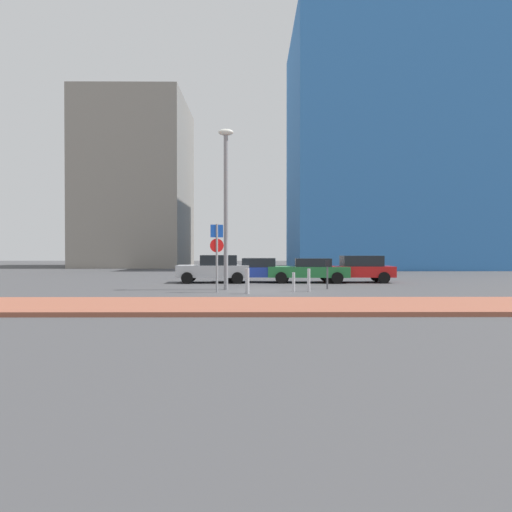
{
  "coord_description": "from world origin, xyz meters",
  "views": [
    {
      "loc": [
        -0.46,
        -19.91,
        1.8
      ],
      "look_at": [
        -0.32,
        2.27,
        1.54
      ],
      "focal_mm": 30.9,
      "sensor_mm": 36.0,
      "label": 1
    }
  ],
  "objects_px": {
    "street_lamp": "(226,196)",
    "parked_car_green": "(309,270)",
    "parking_sign_post": "(217,249)",
    "traffic_bollard_mid": "(309,280)",
    "traffic_bollard_near": "(247,281)",
    "parking_meter": "(327,271)",
    "parked_car_blue": "(258,270)",
    "parked_car_silver": "(215,268)",
    "traffic_bollard_far": "(294,282)",
    "parked_car_red": "(356,269)"
  },
  "relations": [
    {
      "from": "parking_meter",
      "to": "parked_car_green",
      "type": "bearing_deg",
      "value": 93.99
    },
    {
      "from": "traffic_bollard_mid",
      "to": "parked_car_blue",
      "type": "bearing_deg",
      "value": 110.85
    },
    {
      "from": "parking_sign_post",
      "to": "traffic_bollard_mid",
      "type": "height_order",
      "value": "parking_sign_post"
    },
    {
      "from": "traffic_bollard_near",
      "to": "traffic_bollard_far",
      "type": "distance_m",
      "value": 2.23
    },
    {
      "from": "parked_car_blue",
      "to": "parking_meter",
      "type": "bearing_deg",
      "value": -55.23
    },
    {
      "from": "street_lamp",
      "to": "parked_car_green",
      "type": "bearing_deg",
      "value": 45.89
    },
    {
      "from": "parked_car_green",
      "to": "traffic_bollard_far",
      "type": "height_order",
      "value": "parked_car_green"
    },
    {
      "from": "street_lamp",
      "to": "traffic_bollard_mid",
      "type": "bearing_deg",
      "value": -12.98
    },
    {
      "from": "parked_car_silver",
      "to": "traffic_bollard_far",
      "type": "relative_size",
      "value": 4.76
    },
    {
      "from": "parked_car_silver",
      "to": "parked_car_blue",
      "type": "xyz_separation_m",
      "value": [
        2.44,
        0.37,
        -0.09
      ]
    },
    {
      "from": "parking_meter",
      "to": "street_lamp",
      "type": "distance_m",
      "value": 5.9
    },
    {
      "from": "parked_car_silver",
      "to": "parked_car_blue",
      "type": "height_order",
      "value": "parked_car_silver"
    },
    {
      "from": "parking_sign_post",
      "to": "traffic_bollard_near",
      "type": "height_order",
      "value": "parking_sign_post"
    },
    {
      "from": "parked_car_green",
      "to": "parking_meter",
      "type": "distance_m",
      "value": 4.33
    },
    {
      "from": "traffic_bollard_far",
      "to": "street_lamp",
      "type": "bearing_deg",
      "value": 160.94
    },
    {
      "from": "parked_car_blue",
      "to": "traffic_bollard_mid",
      "type": "relative_size",
      "value": 4.39
    },
    {
      "from": "parking_sign_post",
      "to": "traffic_bollard_far",
      "type": "bearing_deg",
      "value": 4.61
    },
    {
      "from": "parking_meter",
      "to": "traffic_bollard_far",
      "type": "distance_m",
      "value": 2.22
    },
    {
      "from": "traffic_bollard_mid",
      "to": "parked_car_green",
      "type": "bearing_deg",
      "value": 82.49
    },
    {
      "from": "parked_car_silver",
      "to": "parked_car_green",
      "type": "bearing_deg",
      "value": 0.41
    },
    {
      "from": "parked_car_green",
      "to": "traffic_bollard_far",
      "type": "bearing_deg",
      "value": -104.03
    },
    {
      "from": "parked_car_blue",
      "to": "parked_car_green",
      "type": "bearing_deg",
      "value": -6.52
    },
    {
      "from": "parking_sign_post",
      "to": "parking_meter",
      "type": "height_order",
      "value": "parking_sign_post"
    },
    {
      "from": "parking_meter",
      "to": "traffic_bollard_near",
      "type": "distance_m",
      "value": 4.38
    },
    {
      "from": "traffic_bollard_mid",
      "to": "traffic_bollard_far",
      "type": "height_order",
      "value": "traffic_bollard_mid"
    },
    {
      "from": "parked_car_silver",
      "to": "parked_car_green",
      "type": "xyz_separation_m",
      "value": [
        5.37,
        0.04,
        -0.08
      ]
    },
    {
      "from": "street_lamp",
      "to": "parking_sign_post",
      "type": "bearing_deg",
      "value": -103.22
    },
    {
      "from": "parked_car_blue",
      "to": "parked_car_green",
      "type": "relative_size",
      "value": 0.96
    },
    {
      "from": "parked_car_green",
      "to": "street_lamp",
      "type": "relative_size",
      "value": 0.62
    },
    {
      "from": "parked_car_silver",
      "to": "parking_meter",
      "type": "xyz_separation_m",
      "value": [
        5.67,
        -4.28,
        0.07
      ]
    },
    {
      "from": "traffic_bollard_near",
      "to": "traffic_bollard_mid",
      "type": "bearing_deg",
      "value": 22.01
    },
    {
      "from": "parked_car_green",
      "to": "traffic_bollard_far",
      "type": "distance_m",
      "value": 5.83
    },
    {
      "from": "parked_car_green",
      "to": "parking_sign_post",
      "type": "bearing_deg",
      "value": -128.85
    },
    {
      "from": "parked_car_blue",
      "to": "street_lamp",
      "type": "bearing_deg",
      "value": -107.25
    },
    {
      "from": "parked_car_green",
      "to": "parking_sign_post",
      "type": "xyz_separation_m",
      "value": [
        -4.77,
        -5.92,
        1.15
      ]
    },
    {
      "from": "parked_car_silver",
      "to": "traffic_bollard_far",
      "type": "height_order",
      "value": "parked_car_silver"
    },
    {
      "from": "traffic_bollard_mid",
      "to": "traffic_bollard_near",
      "type": "bearing_deg",
      "value": -157.99
    },
    {
      "from": "traffic_bollard_mid",
      "to": "parked_car_silver",
      "type": "bearing_deg",
      "value": 130.62
    },
    {
      "from": "parked_car_green",
      "to": "parked_car_red",
      "type": "distance_m",
      "value": 2.68
    },
    {
      "from": "parked_car_green",
      "to": "traffic_bollard_mid",
      "type": "xyz_separation_m",
      "value": [
        -0.72,
        -5.46,
        -0.21
      ]
    },
    {
      "from": "parked_car_silver",
      "to": "parking_sign_post",
      "type": "height_order",
      "value": "parking_sign_post"
    },
    {
      "from": "traffic_bollard_near",
      "to": "traffic_bollard_mid",
      "type": "xyz_separation_m",
      "value": [
        2.72,
        1.1,
        -0.03
      ]
    },
    {
      "from": "traffic_bollard_near",
      "to": "traffic_bollard_mid",
      "type": "distance_m",
      "value": 2.93
    },
    {
      "from": "traffic_bollard_mid",
      "to": "traffic_bollard_far",
      "type": "bearing_deg",
      "value": -164.62
    },
    {
      "from": "parked_car_red",
      "to": "traffic_bollard_mid",
      "type": "bearing_deg",
      "value": -121.44
    },
    {
      "from": "parking_meter",
      "to": "traffic_bollard_mid",
      "type": "relative_size",
      "value": 1.33
    },
    {
      "from": "parked_car_silver",
      "to": "parked_car_red",
      "type": "bearing_deg",
      "value": 0.96
    },
    {
      "from": "parking_sign_post",
      "to": "parked_car_green",
      "type": "bearing_deg",
      "value": 51.15
    },
    {
      "from": "street_lamp",
      "to": "traffic_bollard_near",
      "type": "bearing_deg",
      "value": -62.57
    },
    {
      "from": "parked_car_green",
      "to": "traffic_bollard_mid",
      "type": "bearing_deg",
      "value": -97.51
    }
  ]
}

